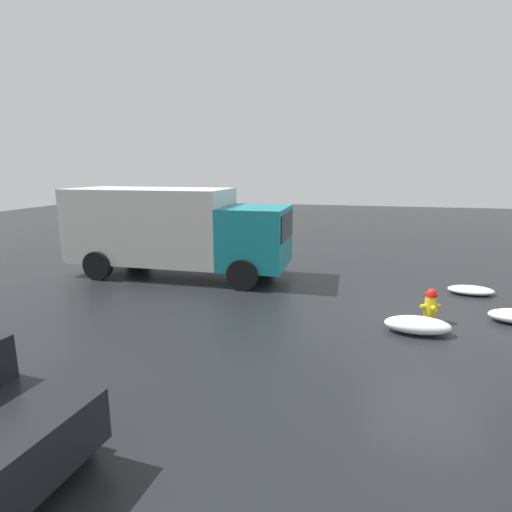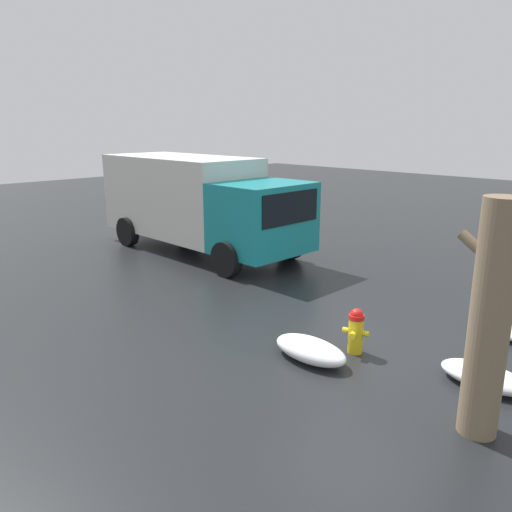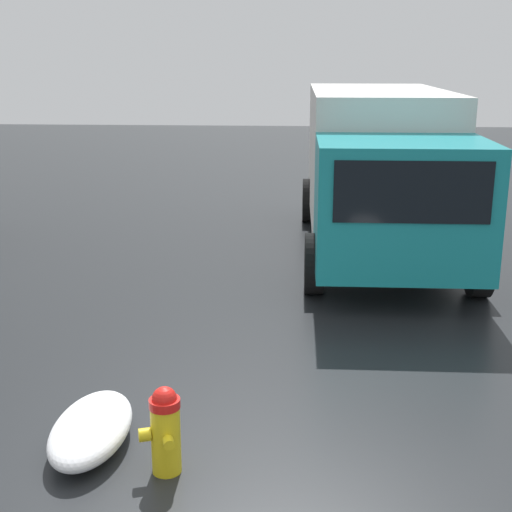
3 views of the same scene
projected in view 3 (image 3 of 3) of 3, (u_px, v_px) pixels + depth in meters
name	position (u px, v px, depth m)	size (l,w,h in m)	color
ground_plane	(167.00, 471.00, 6.04)	(60.00, 60.00, 0.00)	black
fire_hydrant	(165.00, 429.00, 5.93)	(0.45, 0.36, 0.78)	yellow
delivery_truck	(380.00, 164.00, 12.56)	(7.05, 2.68, 2.78)	teal
snow_pile_curbside	(91.00, 429.00, 6.38)	(1.34, 0.68, 0.34)	white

